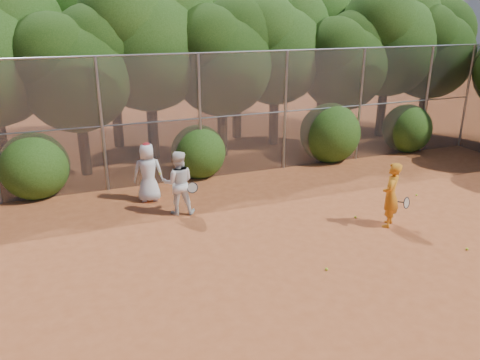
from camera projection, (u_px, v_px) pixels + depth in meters
name	position (u px, v px, depth m)	size (l,w,h in m)	color
ground	(321.00, 255.00, 10.52)	(80.00, 80.00, 0.00)	#A34C24
fence_back	(226.00, 115.00, 15.05)	(20.05, 0.09, 4.03)	gray
tree_2	(76.00, 65.00, 14.67)	(3.99, 3.47, 5.47)	black
tree_3	(148.00, 36.00, 16.13)	(4.89, 4.26, 6.70)	black
tree_4	(222.00, 54.00, 16.66)	(4.19, 3.64, 5.73)	black
tree_5	(276.00, 43.00, 18.12)	(4.51, 3.92, 6.17)	black
tree_6	(345.00, 58.00, 18.29)	(3.86, 3.36, 5.29)	black
tree_7	(390.00, 35.00, 19.40)	(4.77, 4.14, 6.53)	black
tree_8	(431.00, 46.00, 19.97)	(4.25, 3.70, 5.82)	black
tree_10	(111.00, 27.00, 17.64)	(5.15, 4.48, 7.06)	black
tree_11	(238.00, 38.00, 19.15)	(4.64, 4.03, 6.35)	black
tree_12	(326.00, 27.00, 21.09)	(5.02, 4.37, 6.88)	black
bush_0	(34.00, 163.00, 13.67)	(2.00, 2.00, 2.00)	#214511
bush_1	(198.00, 149.00, 15.40)	(1.80, 1.80, 1.80)	#214511
bush_2	(330.00, 130.00, 17.04)	(2.20, 2.20, 2.20)	#214511
bush_3	(407.00, 126.00, 18.28)	(1.90, 1.90, 1.90)	#214511
player_yellow	(391.00, 195.00, 11.73)	(0.87, 0.71, 1.68)	orange
player_teen	(148.00, 172.00, 13.32)	(0.92, 0.68, 1.74)	white
player_white	(178.00, 183.00, 12.46)	(0.98, 0.86, 1.75)	white
ball_0	(355.00, 217.00, 12.41)	(0.07, 0.07, 0.07)	#BBD426
ball_1	(417.00, 195.00, 13.91)	(0.07, 0.07, 0.07)	#BBD426
ball_2	(467.00, 249.00, 10.74)	(0.07, 0.07, 0.07)	#BBD426
ball_3	(388.00, 209.00, 12.92)	(0.07, 0.07, 0.07)	#BBD426
ball_4	(327.00, 269.00, 9.90)	(0.07, 0.07, 0.07)	#BBD426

